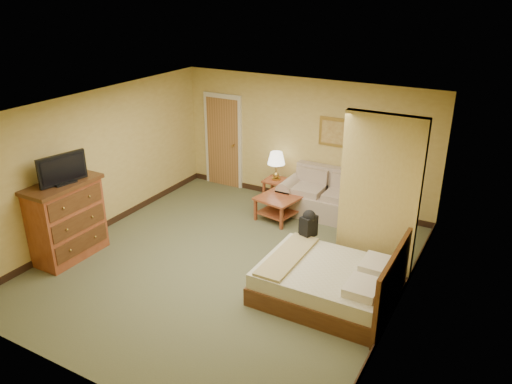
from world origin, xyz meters
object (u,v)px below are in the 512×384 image
Objects in this scene: loveseat at (326,201)px; bed at (330,282)px; coffee_table at (278,203)px; dresser at (66,220)px.

bed is at bearing -67.04° from loveseat.
coffee_table is 3.87m from dresser.
loveseat is 2.13× the size of coffee_table.
dresser reaches higher than coffee_table.
coffee_table is at bearing 132.51° from bed.
coffee_table is 0.44× the size of bed.
bed is (1.87, -2.03, -0.06)m from coffee_table.
bed reaches higher than loveseat.
loveseat reaches higher than coffee_table.
coffee_table is 0.64× the size of dresser.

